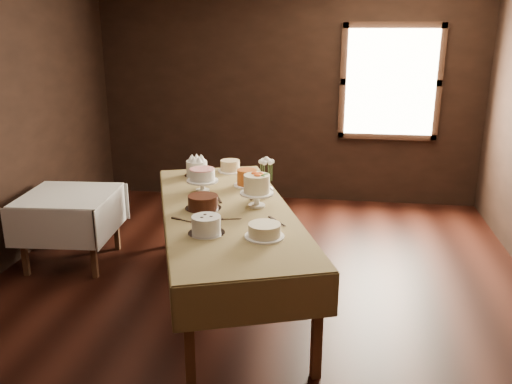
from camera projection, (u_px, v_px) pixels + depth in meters
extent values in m
cube|color=black|center=(253.00, 304.00, 4.65)|extent=(5.00, 6.00, 0.01)
cube|color=black|center=(287.00, 96.00, 7.06)|extent=(5.00, 0.02, 2.80)
cube|color=#FFEABF|center=(391.00, 83.00, 6.76)|extent=(1.10, 0.05, 1.30)
cube|color=#4B2B18|center=(189.00, 341.00, 3.43)|extent=(0.08, 0.08, 0.75)
cube|color=#4B2B18|center=(172.00, 213.00, 5.75)|extent=(0.08, 0.08, 0.75)
cube|color=#4B2B18|center=(317.00, 328.00, 3.58)|extent=(0.08, 0.08, 0.75)
cube|color=#4B2B18|center=(250.00, 208.00, 5.90)|extent=(0.08, 0.08, 0.75)
cube|color=#4B2B18|center=(227.00, 212.00, 4.54)|extent=(1.79, 2.78, 0.04)
cube|color=#9E8550|center=(227.00, 209.00, 4.53)|extent=(1.86, 2.86, 0.01)
cube|color=#4B2B18|center=(23.00, 243.00, 5.08)|extent=(0.05, 0.05, 0.67)
cube|color=#4B2B18|center=(54.00, 218.00, 5.72)|extent=(0.05, 0.05, 0.67)
cube|color=#4B2B18|center=(93.00, 245.00, 5.04)|extent=(0.05, 0.05, 0.67)
cube|color=#4B2B18|center=(116.00, 220.00, 5.68)|extent=(0.05, 0.05, 0.67)
cube|color=#4B2B18|center=(68.00, 197.00, 5.27)|extent=(0.83, 0.83, 0.04)
cube|color=white|center=(68.00, 195.00, 5.27)|extent=(0.92, 0.92, 0.01)
cylinder|color=silver|center=(197.00, 176.00, 5.48)|extent=(0.25, 0.25, 0.01)
cylinder|color=silver|center=(197.00, 168.00, 5.45)|extent=(0.22, 0.22, 0.15)
cylinder|color=white|center=(230.00, 171.00, 5.65)|extent=(0.25, 0.25, 0.01)
cylinder|color=beige|center=(230.00, 165.00, 5.63)|extent=(0.28, 0.28, 0.11)
cylinder|color=white|center=(203.00, 185.00, 4.97)|extent=(0.29, 0.29, 0.12)
cylinder|color=silver|center=(202.00, 174.00, 4.94)|extent=(0.33, 0.33, 0.10)
cylinder|color=white|center=(247.00, 185.00, 5.16)|extent=(0.25, 0.25, 0.01)
cylinder|color=#A14B17|center=(247.00, 177.00, 5.13)|extent=(0.20, 0.20, 0.15)
cylinder|color=silver|center=(203.00, 209.00, 4.51)|extent=(0.30, 0.30, 0.01)
cylinder|color=#37160B|center=(203.00, 202.00, 4.49)|extent=(0.35, 0.35, 0.11)
cylinder|color=white|center=(257.00, 199.00, 4.56)|extent=(0.28, 0.28, 0.14)
cylinder|color=#F7EBB9|center=(257.00, 182.00, 4.51)|extent=(0.31, 0.31, 0.15)
cylinder|color=silver|center=(207.00, 233.00, 3.97)|extent=(0.27, 0.27, 0.01)
cylinder|color=silver|center=(206.00, 225.00, 3.95)|extent=(0.30, 0.30, 0.13)
cylinder|color=white|center=(264.00, 236.00, 3.92)|extent=(0.29, 0.29, 0.01)
cylinder|color=beige|center=(264.00, 230.00, 3.90)|extent=(0.29, 0.29, 0.09)
cube|color=silver|center=(232.00, 219.00, 4.27)|extent=(0.24, 0.08, 0.01)
cube|color=silver|center=(280.00, 223.00, 4.18)|extent=(0.17, 0.21, 0.01)
cube|color=silver|center=(217.00, 197.00, 4.80)|extent=(0.12, 0.23, 0.01)
cube|color=silver|center=(256.00, 195.00, 4.88)|extent=(0.06, 0.24, 0.01)
cube|color=silver|center=(188.00, 222.00, 4.22)|extent=(0.23, 0.11, 0.01)
imported|color=#2D2823|center=(266.00, 188.00, 4.85)|extent=(0.18, 0.18, 0.13)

